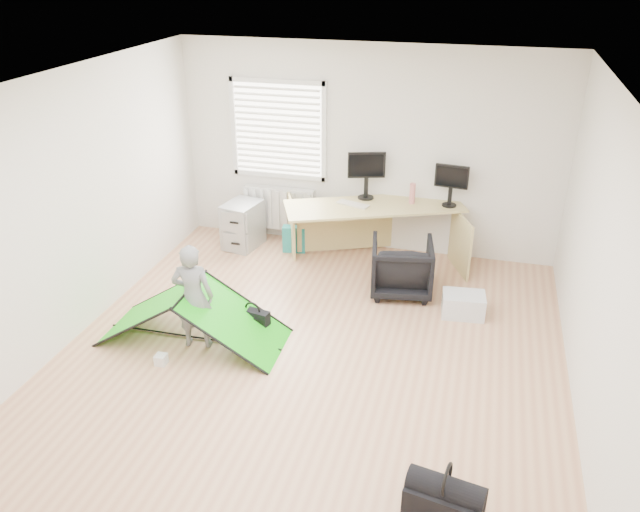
% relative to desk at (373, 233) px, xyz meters
% --- Properties ---
extents(ground, '(5.50, 5.50, 0.00)m').
position_rel_desk_xyz_m(ground, '(-0.19, -2.34, -0.39)').
color(ground, tan).
rests_on(ground, ground).
extents(back_wall, '(5.00, 0.02, 2.70)m').
position_rel_desk_xyz_m(back_wall, '(-0.19, 0.41, 0.96)').
color(back_wall, silver).
rests_on(back_wall, ground).
extents(window, '(1.20, 0.06, 1.20)m').
position_rel_desk_xyz_m(window, '(-1.39, 0.37, 1.16)').
color(window, silver).
rests_on(window, back_wall).
extents(radiator, '(1.00, 0.12, 0.60)m').
position_rel_desk_xyz_m(radiator, '(-1.39, 0.33, 0.06)').
color(radiator, silver).
rests_on(radiator, back_wall).
extents(desk, '(2.36, 1.57, 0.77)m').
position_rel_desk_xyz_m(desk, '(0.00, 0.00, 0.00)').
color(desk, tan).
rests_on(desk, ground).
extents(filing_cabinet, '(0.50, 0.61, 0.63)m').
position_rel_desk_xyz_m(filing_cabinet, '(-1.79, -0.05, -0.07)').
color(filing_cabinet, '#9A9E9F').
rests_on(filing_cabinet, ground).
extents(monitor_left, '(0.49, 0.24, 0.46)m').
position_rel_desk_xyz_m(monitor_left, '(-0.15, 0.21, 0.61)').
color(monitor_left, black).
rests_on(monitor_left, desk).
extents(monitor_right, '(0.42, 0.14, 0.40)m').
position_rel_desk_xyz_m(monitor_right, '(0.92, 0.22, 0.58)').
color(monitor_right, black).
rests_on(monitor_right, desk).
extents(keyboard, '(0.44, 0.26, 0.02)m').
position_rel_desk_xyz_m(keyboard, '(-0.26, -0.07, 0.39)').
color(keyboard, beige).
rests_on(keyboard, desk).
extents(thermos, '(0.09, 0.09, 0.27)m').
position_rel_desk_xyz_m(thermos, '(0.45, 0.19, 0.52)').
color(thermos, '#D37976').
rests_on(thermos, desk).
extents(office_chair, '(0.81, 0.83, 0.66)m').
position_rel_desk_xyz_m(office_chair, '(0.49, -0.77, -0.06)').
color(office_chair, black).
rests_on(office_chair, ground).
extents(person, '(0.46, 0.35, 1.14)m').
position_rel_desk_xyz_m(person, '(-1.38, -2.42, 0.19)').
color(person, slate).
rests_on(person, ground).
extents(kite, '(1.94, 0.88, 0.60)m').
position_rel_desk_xyz_m(kite, '(-1.46, -2.33, -0.09)').
color(kite, '#19BC11').
rests_on(kite, ground).
extents(storage_crate, '(0.50, 0.37, 0.26)m').
position_rel_desk_xyz_m(storage_crate, '(1.25, -1.11, -0.26)').
color(storage_crate, silver).
rests_on(storage_crate, ground).
extents(tote_bag, '(0.32, 0.18, 0.36)m').
position_rel_desk_xyz_m(tote_bag, '(-1.07, -0.04, -0.20)').
color(tote_bag, teal).
rests_on(tote_bag, ground).
extents(laptop_bag, '(0.39, 0.18, 0.28)m').
position_rel_desk_xyz_m(laptop_bag, '(-0.90, -2.06, -0.25)').
color(laptop_bag, black).
rests_on(laptop_bag, ground).
extents(white_box, '(0.11, 0.11, 0.11)m').
position_rel_desk_xyz_m(white_box, '(-1.58, -2.84, -0.33)').
color(white_box, silver).
rests_on(white_box, ground).
extents(duffel_bag, '(0.60, 0.38, 0.24)m').
position_rel_desk_xyz_m(duffel_bag, '(1.28, -3.95, -0.26)').
color(duffel_bag, black).
rests_on(duffel_bag, ground).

